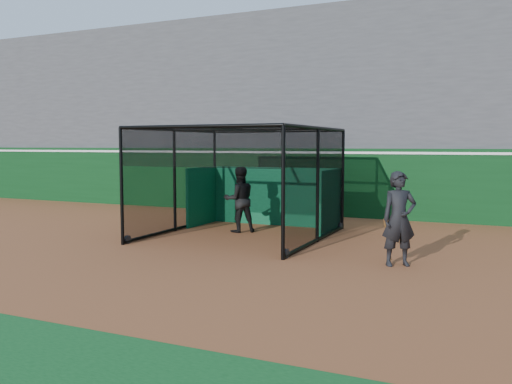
% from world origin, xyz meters
% --- Properties ---
extents(ground, '(120.00, 120.00, 0.00)m').
position_xyz_m(ground, '(0.00, 0.00, 0.00)').
color(ground, '#96512B').
rests_on(ground, ground).
extents(outfield_wall, '(50.00, 0.50, 2.50)m').
position_xyz_m(outfield_wall, '(0.00, 8.50, 1.29)').
color(outfield_wall, '#0A3713').
rests_on(outfield_wall, ground).
extents(grandstand, '(50.00, 7.85, 8.95)m').
position_xyz_m(grandstand, '(0.00, 12.27, 4.48)').
color(grandstand, '#4C4C4F').
rests_on(grandstand, ground).
extents(batting_cage, '(4.64, 5.15, 3.08)m').
position_xyz_m(batting_cage, '(-0.51, 3.08, 1.54)').
color(batting_cage, black).
rests_on(batting_cage, ground).
extents(batter, '(1.22, 1.20, 1.98)m').
position_xyz_m(batter, '(-0.90, 3.70, 0.99)').
color(batter, black).
rests_on(batter, ground).
extents(on_deck_player, '(0.90, 0.81, 2.07)m').
position_xyz_m(on_deck_player, '(4.28, 1.02, 1.03)').
color(on_deck_player, black).
rests_on(on_deck_player, ground).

